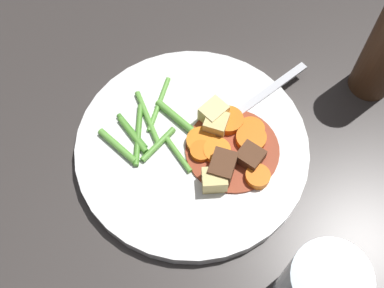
% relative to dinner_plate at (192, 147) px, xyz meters
% --- Properties ---
extents(ground_plane, '(3.00, 3.00, 0.00)m').
position_rel_dinner_plate_xyz_m(ground_plane, '(0.00, 0.00, -0.01)').
color(ground_plane, '#383330').
extents(dinner_plate, '(0.28, 0.28, 0.02)m').
position_rel_dinner_plate_xyz_m(dinner_plate, '(0.00, 0.00, 0.00)').
color(dinner_plate, white).
rests_on(dinner_plate, ground_plane).
extents(stew_sauce, '(0.11, 0.11, 0.00)m').
position_rel_dinner_plate_xyz_m(stew_sauce, '(0.05, -0.01, 0.01)').
color(stew_sauce, '#93381E').
rests_on(stew_sauce, dinner_plate).
extents(carrot_slice_0, '(0.04, 0.04, 0.01)m').
position_rel_dinner_plate_xyz_m(carrot_slice_0, '(0.07, -0.00, 0.01)').
color(carrot_slice_0, orange).
rests_on(carrot_slice_0, dinner_plate).
extents(carrot_slice_1, '(0.04, 0.04, 0.01)m').
position_rel_dinner_plate_xyz_m(carrot_slice_1, '(0.05, 0.03, 0.02)').
color(carrot_slice_1, orange).
rests_on(carrot_slice_1, dinner_plate).
extents(carrot_slice_2, '(0.04, 0.04, 0.01)m').
position_rel_dinner_plate_xyz_m(carrot_slice_2, '(0.03, -0.01, 0.01)').
color(carrot_slice_2, orange).
rests_on(carrot_slice_2, dinner_plate).
extents(carrot_slice_3, '(0.05, 0.05, 0.01)m').
position_rel_dinner_plate_xyz_m(carrot_slice_3, '(0.01, 0.00, 0.01)').
color(carrot_slice_3, orange).
rests_on(carrot_slice_3, dinner_plate).
extents(carrot_slice_4, '(0.04, 0.04, 0.01)m').
position_rel_dinner_plate_xyz_m(carrot_slice_4, '(0.07, 0.01, 0.01)').
color(carrot_slice_4, orange).
rests_on(carrot_slice_4, dinner_plate).
extents(carrot_slice_5, '(0.04, 0.04, 0.01)m').
position_rel_dinner_plate_xyz_m(carrot_slice_5, '(0.01, -0.01, 0.01)').
color(carrot_slice_5, orange).
rests_on(carrot_slice_5, dinner_plate).
extents(carrot_slice_6, '(0.04, 0.04, 0.01)m').
position_rel_dinner_plate_xyz_m(carrot_slice_6, '(0.07, -0.05, 0.01)').
color(carrot_slice_6, orange).
rests_on(carrot_slice_6, dinner_plate).
extents(potato_chunk_0, '(0.03, 0.03, 0.02)m').
position_rel_dinner_plate_xyz_m(potato_chunk_0, '(0.03, 0.02, 0.02)').
color(potato_chunk_0, '#E5CC7A').
rests_on(potato_chunk_0, dinner_plate).
extents(potato_chunk_1, '(0.03, 0.02, 0.02)m').
position_rel_dinner_plate_xyz_m(potato_chunk_1, '(0.02, -0.05, 0.02)').
color(potato_chunk_1, '#E5CC7A').
rests_on(potato_chunk_1, dinner_plate).
extents(potato_chunk_2, '(0.04, 0.04, 0.02)m').
position_rel_dinner_plate_xyz_m(potato_chunk_2, '(0.03, 0.03, 0.02)').
color(potato_chunk_2, '#EAD68C').
rests_on(potato_chunk_2, dinner_plate).
extents(meat_chunk_0, '(0.04, 0.04, 0.03)m').
position_rel_dinner_plate_xyz_m(meat_chunk_0, '(0.03, -0.04, 0.02)').
color(meat_chunk_0, '#56331E').
rests_on(meat_chunk_0, dinner_plate).
extents(meat_chunk_1, '(0.04, 0.04, 0.02)m').
position_rel_dinner_plate_xyz_m(meat_chunk_1, '(0.07, -0.03, 0.02)').
color(meat_chunk_1, '#56331E').
rests_on(meat_chunk_1, dinner_plate).
extents(green_bean_0, '(0.04, 0.05, 0.01)m').
position_rel_dinner_plate_xyz_m(green_bean_0, '(-0.07, 0.02, 0.01)').
color(green_bean_0, '#4C8E33').
rests_on(green_bean_0, dinner_plate).
extents(green_bean_1, '(0.05, 0.05, 0.01)m').
position_rel_dinner_plate_xyz_m(green_bean_1, '(-0.02, 0.03, 0.01)').
color(green_bean_1, '#66AD42').
rests_on(green_bean_1, dinner_plate).
extents(green_bean_2, '(0.03, 0.08, 0.01)m').
position_rel_dinner_plate_xyz_m(green_bean_2, '(-0.05, 0.04, 0.01)').
color(green_bean_2, '#66AD42').
rests_on(green_bean_2, dinner_plate).
extents(green_bean_3, '(0.04, 0.04, 0.01)m').
position_rel_dinner_plate_xyz_m(green_bean_3, '(-0.04, 0.00, 0.01)').
color(green_bean_3, '#66AD42').
rests_on(green_bean_3, dinner_plate).
extents(green_bean_4, '(0.05, 0.05, 0.01)m').
position_rel_dinner_plate_xyz_m(green_bean_4, '(-0.09, 0.00, 0.01)').
color(green_bean_4, '#66AD42').
rests_on(green_bean_4, dinner_plate).
extents(green_bean_5, '(0.01, 0.08, 0.01)m').
position_rel_dinner_plate_xyz_m(green_bean_5, '(-0.06, 0.01, 0.01)').
color(green_bean_5, '#599E38').
rests_on(green_bean_5, dinner_plate).
extents(green_bean_6, '(0.04, 0.05, 0.01)m').
position_rel_dinner_plate_xyz_m(green_bean_6, '(-0.07, 0.01, 0.01)').
color(green_bean_6, '#599E38').
rests_on(green_bean_6, dinner_plate).
extents(green_bean_7, '(0.03, 0.08, 0.01)m').
position_rel_dinner_plate_xyz_m(green_bean_7, '(-0.04, 0.06, 0.01)').
color(green_bean_7, '#66AD42').
rests_on(green_bean_7, dinner_plate).
extents(green_bean_8, '(0.03, 0.05, 0.01)m').
position_rel_dinner_plate_xyz_m(green_bean_8, '(-0.02, -0.01, 0.01)').
color(green_bean_8, '#66AD42').
rests_on(green_bean_8, dinner_plate).
extents(fork, '(0.15, 0.12, 0.00)m').
position_rel_dinner_plate_xyz_m(fork, '(0.08, 0.05, 0.01)').
color(fork, silver).
rests_on(fork, dinner_plate).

